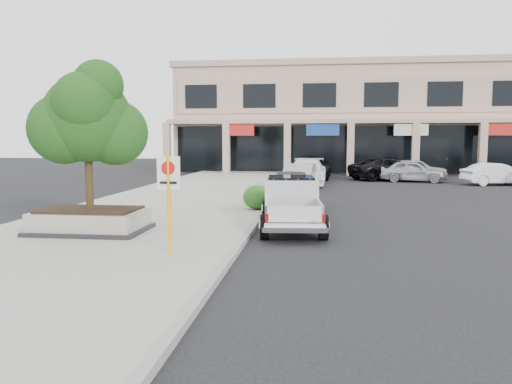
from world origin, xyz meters
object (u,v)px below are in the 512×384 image
lot_car_b (496,174)px  lot_car_e (416,169)px  planter_tree (94,119)px  no_parking_sign (169,191)px  curb_car_c (307,172)px  planter (91,221)px  curb_car_b (299,177)px  lot_car_a (412,171)px  pickup_truck (292,204)px  lot_car_d (389,169)px  curb_car_a (292,189)px  curb_car_d (311,167)px

lot_car_b → lot_car_e: (-4.09, 4.21, 0.06)m
planter_tree → no_parking_sign: size_ratio=1.74×
planter_tree → curb_car_c: (5.75, 17.70, -2.59)m
planter → curb_car_b: (5.53, 14.17, 0.27)m
planter → lot_car_a: size_ratio=0.75×
pickup_truck → lot_car_d: pickup_truck is taller
lot_car_d → lot_car_e: (2.01, 0.89, -0.03)m
lot_car_a → pickup_truck: bearing=168.8°
no_parking_sign → curb_car_c: size_ratio=0.41×
pickup_truck → curb_car_a: size_ratio=1.10×
lot_car_a → lot_car_e: bearing=-5.6°
planter → lot_car_d: size_ratio=0.58×
curb_car_d → lot_car_b: (11.59, -3.62, -0.14)m
planter_tree → lot_car_d: (11.40, 22.18, -2.64)m
planter_tree → lot_car_e: (13.41, 23.07, -2.67)m
curb_car_a → curb_car_d: (0.55, 15.62, 0.03)m
lot_car_a → lot_car_b: size_ratio=1.02×
curb_car_b → planter: bearing=-105.6°
pickup_truck → curb_car_d: bearing=84.1°
planter_tree → curb_car_d: (5.91, 22.48, -2.59)m
lot_car_a → lot_car_d: 2.06m
curb_car_a → lot_car_d: bearing=64.8°
no_parking_sign → lot_car_b: no_parking_sign is taller
curb_car_b → curb_car_d: size_ratio=0.76×
curb_car_a → no_parking_sign: bearing=-107.8°
lot_car_d → lot_car_e: 2.20m
planter_tree → lot_car_e: bearing=59.8°
lot_car_b → curb_car_b: bearing=97.4°
lot_car_a → planter: bearing=157.8°
curb_car_c → lot_car_e: (7.65, 5.37, -0.08)m
no_parking_sign → pickup_truck: size_ratio=0.45×
curb_car_b → pickup_truck: bearing=-83.1°
planter → curb_car_b: size_ratio=0.71×
lot_car_d → planter_tree: bearing=129.6°
curb_car_b → lot_car_e: bearing=54.3°
lot_car_e → curb_car_d: bearing=96.6°
curb_car_c → planter_tree: bearing=-106.1°
curb_car_b → lot_car_e: curb_car_b is taller
no_parking_sign → curb_car_c: (2.77, 20.28, -0.81)m
planter → lot_car_a: 24.45m
planter → lot_car_a: (12.88, 20.78, 0.25)m
curb_car_c → curb_car_d: (0.16, 4.77, 0.01)m
no_parking_sign → lot_car_e: size_ratio=0.53×
lot_car_d → pickup_truck: bearing=141.0°
planter → lot_car_d: bearing=62.7°
lot_car_a → curb_car_b: bearing=141.6°
no_parking_sign → curb_car_c: no_parking_sign is taller
planter → curb_car_a: (5.49, 7.01, 0.32)m
planter → lot_car_e: 26.89m
curb_car_a → curb_car_b: bearing=86.0°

